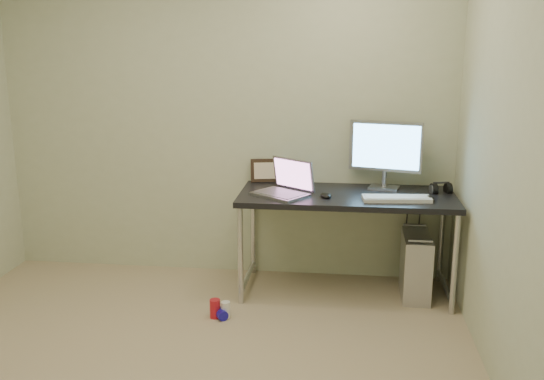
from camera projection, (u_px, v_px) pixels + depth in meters
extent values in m
cube|color=beige|center=(225.00, 117.00, 4.65)|extent=(3.50, 0.02, 2.50)
cube|color=beige|center=(528.00, 169.00, 2.76)|extent=(0.02, 3.50, 2.50)
cube|color=black|center=(347.00, 197.00, 4.34)|extent=(1.54, 0.67, 0.04)
cylinder|color=silver|center=(240.00, 256.00, 4.23)|extent=(0.04, 0.04, 0.71)
cylinder|color=silver|center=(253.00, 230.00, 4.80)|extent=(0.04, 0.04, 0.71)
cylinder|color=silver|center=(455.00, 265.00, 4.06)|extent=(0.04, 0.04, 0.71)
cylinder|color=silver|center=(441.00, 237.00, 4.63)|extent=(0.04, 0.04, 0.71)
cylinder|color=silver|center=(247.00, 277.00, 4.58)|extent=(0.04, 0.59, 0.04)
cylinder|color=silver|center=(445.00, 286.00, 4.41)|extent=(0.04, 0.59, 0.04)
cube|color=silver|center=(416.00, 266.00, 4.39)|extent=(0.20, 0.45, 0.46)
cylinder|color=#A1A1A7|center=(421.00, 241.00, 4.15)|extent=(0.17, 0.02, 0.02)
cylinder|color=#A1A1A7|center=(415.00, 225.00, 4.51)|extent=(0.17, 0.02, 0.02)
cylinder|color=black|center=(406.00, 231.00, 4.64)|extent=(0.01, 0.16, 0.69)
cylinder|color=black|center=(418.00, 234.00, 4.62)|extent=(0.02, 0.11, 0.71)
cylinder|color=red|center=(215.00, 309.00, 4.07)|extent=(0.07, 0.07, 0.13)
cylinder|color=white|center=(226.00, 310.00, 4.07)|extent=(0.07, 0.07, 0.11)
cylinder|color=#1B15B0|center=(220.00, 313.00, 4.07)|extent=(0.13, 0.14, 0.07)
cube|color=#A1A1A7|center=(280.00, 194.00, 4.28)|extent=(0.44, 0.42, 0.02)
cube|color=slate|center=(280.00, 193.00, 4.28)|extent=(0.38, 0.36, 0.00)
cube|color=#96979E|center=(293.00, 174.00, 4.35)|extent=(0.32, 0.25, 0.23)
cube|color=#7A496D|center=(293.00, 174.00, 4.35)|extent=(0.29, 0.22, 0.20)
cube|color=#A1A1A7|center=(384.00, 188.00, 4.49)|extent=(0.24, 0.20, 0.02)
cylinder|color=#A1A1A7|center=(384.00, 178.00, 4.49)|extent=(0.03, 0.03, 0.12)
cube|color=#A1A1A7|center=(386.00, 146.00, 4.42)|extent=(0.53, 0.16, 0.37)
cube|color=#61ACE8|center=(386.00, 147.00, 4.40)|extent=(0.47, 0.12, 0.32)
cube|color=silver|center=(397.00, 199.00, 4.15)|extent=(0.48, 0.19, 0.03)
ellipsoid|color=black|center=(429.00, 198.00, 4.15)|extent=(0.09, 0.13, 0.04)
ellipsoid|color=black|center=(326.00, 194.00, 4.24)|extent=(0.10, 0.14, 0.04)
cylinder|color=black|center=(433.00, 189.00, 4.37)|extent=(0.06, 0.10, 0.09)
cylinder|color=black|center=(449.00, 190.00, 4.36)|extent=(0.06, 0.10, 0.09)
cube|color=black|center=(441.00, 183.00, 4.35)|extent=(0.12, 0.04, 0.01)
cube|color=black|center=(265.00, 170.00, 4.69)|extent=(0.23, 0.11, 0.18)
cylinder|color=silver|center=(287.00, 176.00, 4.67)|extent=(0.01, 0.01, 0.10)
cylinder|color=silver|center=(287.00, 169.00, 4.65)|extent=(0.05, 0.04, 0.04)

